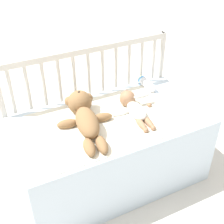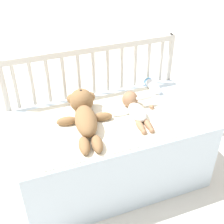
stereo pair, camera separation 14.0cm
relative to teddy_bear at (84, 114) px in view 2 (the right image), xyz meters
name	(u,v)px [view 2 (the right image)]	position (x,y,z in m)	size (l,w,h in m)	color
ground_plane	(112,177)	(0.15, -0.03, -0.53)	(12.00, 12.00, 0.00)	silver
crib_mattress	(111,150)	(0.15, -0.03, -0.29)	(1.11, 0.58, 0.47)	silver
crib_rail	(94,80)	(0.15, 0.28, 0.03)	(1.11, 0.04, 0.79)	beige
blanket	(106,121)	(0.11, -0.04, -0.05)	(0.82, 0.52, 0.01)	silver
teddy_bear	(84,114)	(0.00, 0.00, 0.00)	(0.32, 0.49, 0.14)	olive
baby	(135,109)	(0.30, -0.03, -0.02)	(0.27, 0.34, 0.10)	white
baby_bottle	(152,85)	(0.52, 0.20, -0.03)	(0.06, 0.18, 0.06)	white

